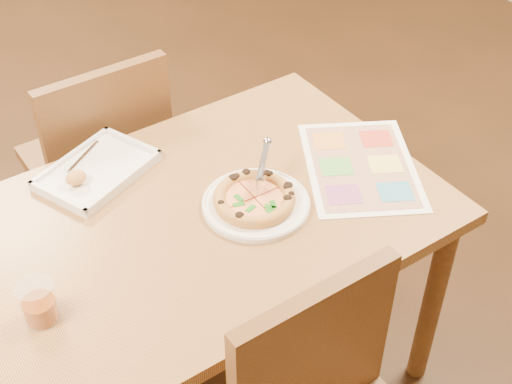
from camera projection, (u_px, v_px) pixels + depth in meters
dining_table at (195, 240)px, 1.91m from camera, size 1.30×0.85×0.72m
chair_far at (102, 149)px, 2.33m from camera, size 0.42×0.42×0.47m
plate at (256, 204)px, 1.88m from camera, size 0.38×0.38×0.02m
pizza at (254, 199)px, 1.87m from camera, size 0.22×0.22×0.03m
pizza_cutter at (262, 166)px, 1.88m from camera, size 0.12×0.11×0.09m
appetizer_tray at (96, 172)px, 1.98m from camera, size 0.37×0.31×0.06m
glass_tumbler at (39, 305)px, 1.57m from camera, size 0.08×0.08×0.10m
menu at (361, 166)px, 2.02m from camera, size 0.47×0.52×0.00m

